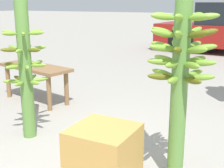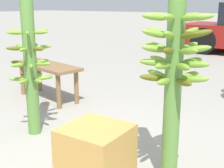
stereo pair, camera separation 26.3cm
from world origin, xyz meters
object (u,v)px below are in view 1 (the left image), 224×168
Objects in this scene: banana_stalk_left at (24,56)px; market_bench at (35,72)px; produce_crate at (104,156)px; banana_stalk_center at (181,64)px.

banana_stalk_left reaches higher than market_bench.
produce_crate is (1.84, -1.37, -0.19)m from market_bench.
market_bench is at bearing 143.39° from produce_crate.
market_bench is 2.30m from produce_crate.
banana_stalk_center is at bearing -12.70° from market_bench.
banana_stalk_center is 2.58m from market_bench.
produce_crate is (-0.45, -0.31, -0.69)m from banana_stalk_center.
produce_crate is (1.10, -0.41, -0.60)m from banana_stalk_left.
banana_stalk_center reaches higher than banana_stalk_left.
banana_stalk_center is at bearing 34.34° from produce_crate.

